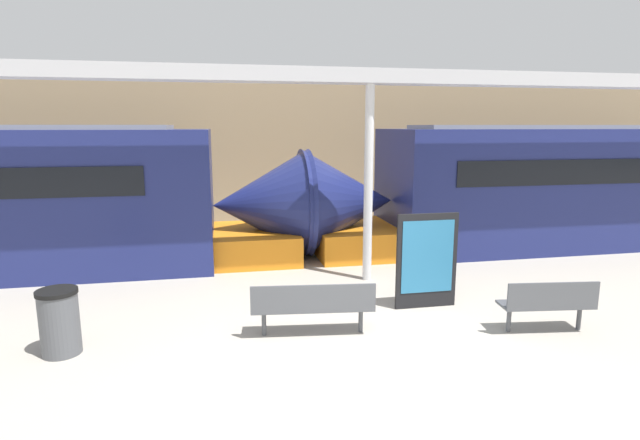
{
  "coord_description": "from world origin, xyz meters",
  "views": [
    {
      "loc": [
        -1.72,
        -5.88,
        3.18
      ],
      "look_at": [
        0.11,
        3.34,
        1.4
      ],
      "focal_mm": 28.0,
      "sensor_mm": 36.0,
      "label": 1
    }
  ],
  "objects": [
    {
      "name": "trash_bin",
      "position": [
        -4.02,
        1.31,
        0.47
      ],
      "size": [
        0.55,
        0.55,
        0.94
      ],
      "color": "#4C4F54",
      "rests_on": "ground_plane"
    },
    {
      "name": "canopy_beam",
      "position": [
        1.21,
        3.82,
        4.13
      ],
      "size": [
        28.0,
        0.6,
        0.28
      ],
      "primitive_type": "cube",
      "color": "#B7B7BC",
      "rests_on": "support_column_near"
    },
    {
      "name": "ground_plane",
      "position": [
        0.0,
        0.0,
        0.0
      ],
      "size": [
        60.0,
        60.0,
        0.0
      ],
      "primitive_type": "plane",
      "color": "#A8A093"
    },
    {
      "name": "station_wall",
      "position": [
        0.0,
        10.72,
        2.5
      ],
      "size": [
        56.0,
        0.2,
        5.0
      ],
      "primitive_type": "cube",
      "color": "#9E8460",
      "rests_on": "ground_plane"
    },
    {
      "name": "bench_far",
      "position": [
        3.17,
        0.62,
        0.5
      ],
      "size": [
        1.47,
        0.62,
        0.85
      ],
      "rotation": [
        0.0,
        0.0,
        -0.13
      ],
      "color": "#4C4F54",
      "rests_on": "ground_plane"
    },
    {
      "name": "bench_near",
      "position": [
        -0.42,
        1.21,
        0.51
      ],
      "size": [
        1.92,
        0.65,
        0.85
      ],
      "rotation": [
        0.0,
        0.0,
        -0.11
      ],
      "color": "#4C4F54",
      "rests_on": "ground_plane"
    },
    {
      "name": "poster_board",
      "position": [
        1.76,
        2.04,
        0.86
      ],
      "size": [
        1.11,
        0.07,
        1.69
      ],
      "color": "black",
      "rests_on": "ground_plane"
    },
    {
      "name": "support_column_near",
      "position": [
        1.21,
        3.82,
        1.99
      ],
      "size": [
        0.18,
        0.18,
        3.99
      ],
      "primitive_type": "cylinder",
      "color": "silver",
      "rests_on": "ground_plane"
    },
    {
      "name": "train_left",
      "position": [
        8.35,
        6.07,
        1.52
      ],
      "size": [
        16.18,
        2.93,
        3.2
      ],
      "color": "navy",
      "rests_on": "ground_plane"
    }
  ]
}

